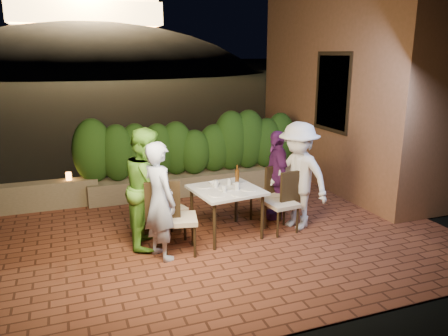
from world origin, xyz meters
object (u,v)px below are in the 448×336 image
beer_bottle (237,175)px  parapet_lamp (69,176)px  chair_right_front (282,202)px  diner_purple (276,175)px  chair_left_back (167,207)px  dining_table (226,212)px  chair_right_back (266,194)px  chair_left_front (179,217)px  diner_green (148,187)px  diner_white (298,176)px  bowl (214,183)px  diner_blue (160,201)px

beer_bottle → parapet_lamp: (-2.45, 2.14, -0.34)m
chair_right_front → parapet_lamp: chair_right_front is taller
diner_purple → chair_left_back: bearing=-70.9°
chair_left_back → chair_right_front: bearing=-27.6°
dining_table → chair_right_back: 0.90m
chair_right_front → dining_table: bearing=-18.0°
chair_right_front → diner_purple: diner_purple is taller
chair_left_front → chair_right_front: size_ratio=1.09×
dining_table → diner_purple: (1.07, 0.43, 0.38)m
chair_left_front → chair_left_back: 0.51m
diner_green → parapet_lamp: 2.41m
chair_left_front → diner_white: bearing=19.0°
chair_left_back → diner_green: 0.46m
chair_left_front → chair_left_back: (-0.06, 0.50, -0.01)m
bowl → diner_white: (1.28, -0.38, 0.09)m
chair_left_front → diner_green: (-0.34, 0.44, 0.35)m
bowl → chair_left_back: 0.84m
chair_right_front → parapet_lamp: size_ratio=6.86×
chair_right_back → diner_blue: diner_blue is taller
chair_right_front → diner_green: diner_green is taller
diner_white → parapet_lamp: size_ratio=12.29×
diner_green → beer_bottle: bearing=-72.5°
chair_left_back → parapet_lamp: (-1.34, 2.08, 0.06)m
dining_table → diner_blue: bearing=-159.9°
chair_right_front → diner_white: size_ratio=0.56×
beer_bottle → chair_left_front: (-1.05, -0.44, -0.39)m
bowl → diner_purple: 1.18m
diner_green → parapet_lamp: (-1.06, 2.15, -0.30)m
beer_bottle → dining_table: bearing=-156.7°
diner_blue → chair_left_front: bearing=-99.6°
bowl → diner_purple: size_ratio=0.11×
dining_table → chair_left_front: bearing=-157.2°
diner_green → dining_table: bearing=-77.0°
beer_bottle → diner_white: diner_white is taller
dining_table → diner_green: (-1.17, 0.09, 0.50)m
diner_blue → chair_right_front: bearing=-104.4°
parapet_lamp → chair_left_front: bearing=-61.6°
chair_right_back → parapet_lamp: 3.61m
dining_table → beer_bottle: 0.59m
chair_left_front → chair_right_back: (1.67, 0.67, -0.06)m
chair_left_back → diner_purple: 2.00m
dining_table → diner_blue: size_ratio=0.59×
chair_right_back → diner_white: 0.68m
diner_blue → diner_green: diner_green is taller
parapet_lamp → chair_right_front: bearing=-37.9°
diner_white → diner_purple: size_ratio=1.14×
beer_bottle → chair_right_front: beer_bottle is taller
chair_right_back → bowl: bearing=-13.9°
chair_right_back → diner_white: bearing=112.0°
dining_table → chair_right_back: size_ratio=1.04×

